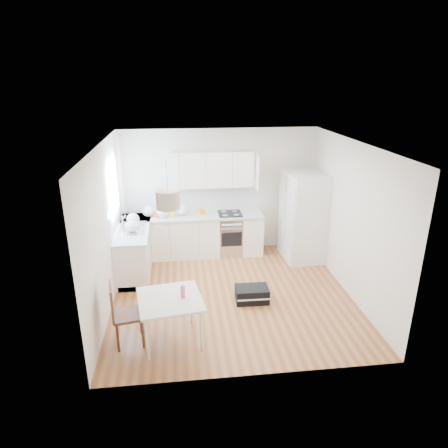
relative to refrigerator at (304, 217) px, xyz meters
name	(u,v)px	position (x,y,z in m)	size (l,w,h in m)	color
floor	(232,294)	(-1.72, -1.39, -0.93)	(4.20, 4.20, 0.00)	brown
ceiling	(233,144)	(-1.72, -1.39, 1.77)	(4.20, 4.20, 0.00)	white
wall_back	(219,191)	(-1.72, 0.71, 0.42)	(4.20, 4.20, 0.00)	silver
wall_left	(105,230)	(-3.82, -1.39, 0.42)	(4.20, 4.20, 0.00)	silver
wall_right	(351,219)	(0.38, -1.39, 0.42)	(4.20, 4.20, 0.00)	silver
window_glassblock	(113,188)	(-3.81, -0.24, 0.82)	(0.02, 1.00, 1.00)	#BFE0F9
cabinets_back	(193,236)	(-2.32, 0.41, -0.49)	(3.00, 0.60, 0.88)	white
cabinets_left	(135,250)	(-3.52, -0.19, -0.49)	(0.60, 1.80, 0.88)	white
counter_back	(193,216)	(-2.32, 0.41, -0.03)	(3.02, 0.64, 0.04)	silver
counter_left	(133,228)	(-3.52, -0.19, -0.03)	(0.64, 1.82, 0.04)	silver
backsplash_back	(192,198)	(-2.32, 0.70, 0.28)	(3.00, 0.01, 0.58)	white
backsplash_left	(116,214)	(-3.81, -0.19, 0.28)	(0.01, 1.80, 0.58)	white
upper_cabinets	(213,169)	(-1.87, 0.55, 0.95)	(1.70, 0.32, 0.75)	white
range_oven	(230,234)	(-1.52, 0.41, -0.49)	(0.50, 0.61, 0.88)	silver
sink	(133,229)	(-3.52, -0.24, -0.01)	(0.50, 0.80, 0.16)	silver
refrigerator	(304,217)	(0.00, 0.00, 0.00)	(0.88, 0.93, 1.85)	white
dining_table	(170,303)	(-2.79, -2.60, -0.29)	(1.02, 1.02, 0.71)	beige
dining_chair	(128,314)	(-3.40, -2.58, -0.44)	(0.41, 0.41, 0.98)	#462D15
drink_bottle	(183,291)	(-2.60, -2.59, -0.11)	(0.06, 0.06, 0.22)	#DD3D81
gym_bag	(252,294)	(-1.40, -1.65, -0.80)	(0.57, 0.37, 0.26)	black
pendant_lamp	(168,200)	(-2.74, -2.58, 1.25)	(0.32, 0.32, 0.25)	beige
grocery_bag_a	(148,211)	(-3.25, 0.44, 0.11)	(0.25, 0.21, 0.23)	white
grocery_bag_b	(163,212)	(-2.94, 0.36, 0.12)	(0.27, 0.23, 0.25)	white
grocery_bag_c	(182,210)	(-2.54, 0.46, 0.11)	(0.25, 0.21, 0.23)	white
grocery_bag_d	(133,219)	(-3.53, 0.00, 0.11)	(0.25, 0.21, 0.23)	white
grocery_bag_e	(132,226)	(-3.51, -0.42, 0.10)	(0.24, 0.21, 0.22)	white
snack_orange	(201,212)	(-2.13, 0.46, 0.05)	(0.16, 0.10, 0.11)	orange
snack_yellow	(171,215)	(-2.78, 0.36, 0.04)	(0.15, 0.10, 0.10)	yellow
snack_red	(156,214)	(-3.09, 0.43, 0.04)	(0.14, 0.09, 0.10)	#B82F17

